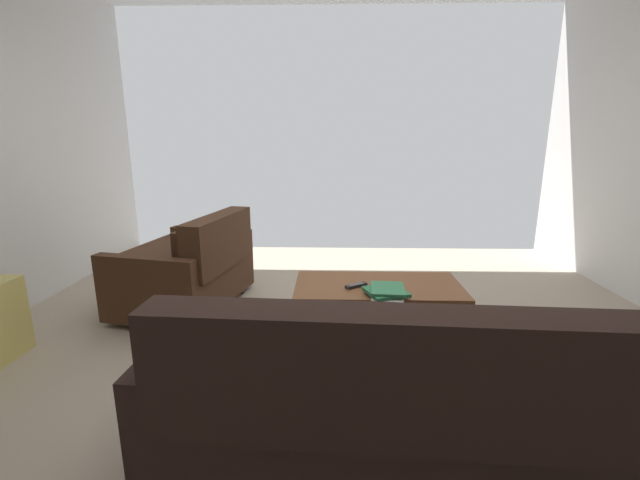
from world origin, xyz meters
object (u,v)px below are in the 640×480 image
Objects in this scene: book_stack at (387,292)px; loveseat_near at (190,267)px; coffee_table at (378,293)px; tv_remote at (356,286)px; sofa_main at (408,397)px.

loveseat_near is at bearing -26.50° from book_stack.
loveseat_near is 1.61m from coffee_table.
tv_remote is at bearing -41.12° from book_stack.
book_stack is (-0.03, 0.22, 0.09)m from coffee_table.
book_stack reaches higher than coffee_table.
sofa_main reaches higher than book_stack.
sofa_main is 1.18m from tv_remote.
sofa_main is 1.71× the size of loveseat_near.
tv_remote is (-1.36, 0.61, 0.07)m from loveseat_near.
sofa_main is 6.79× the size of book_stack.
book_stack reaches higher than tv_remote.
coffee_table is at bearing -81.90° from book_stack.
sofa_main is 1.85× the size of coffee_table.
loveseat_near reaches higher than book_stack.
loveseat_near is (1.50, -1.78, -0.02)m from sofa_main.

